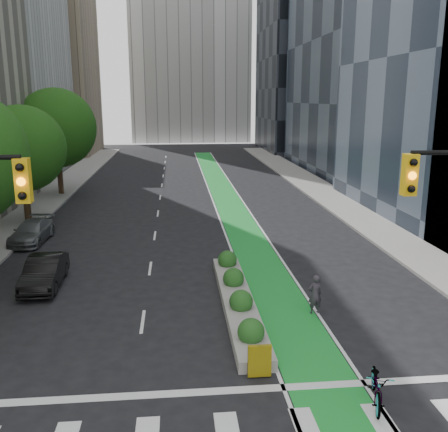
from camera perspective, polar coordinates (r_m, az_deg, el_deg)
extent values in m
plane|color=black|center=(14.05, 0.15, -22.02)|extent=(160.00, 160.00, 0.00)
cube|color=gray|center=(38.77, -21.39, 0.40)|extent=(3.60, 90.00, 0.15)
cube|color=gray|center=(39.46, 13.71, 1.16)|extent=(3.60, 90.00, 0.15)
cube|color=green|center=(42.39, 0.14, 2.27)|extent=(2.20, 70.00, 0.01)
cube|color=tan|center=(79.81, -20.04, 16.05)|extent=(14.00, 16.00, 26.00)
cube|color=black|center=(82.38, 9.76, 17.22)|extent=(14.00, 18.00, 28.00)
cylinder|color=black|center=(35.32, -21.71, 2.78)|extent=(0.44, 0.44, 4.48)
sphere|color=#18420E|center=(34.97, -22.10, 7.16)|extent=(5.60, 5.60, 5.60)
cylinder|color=black|center=(44.85, -18.31, 5.54)|extent=(0.44, 0.44, 5.15)
sphere|color=#18420E|center=(44.57, -18.60, 9.52)|extent=(6.60, 6.60, 6.60)
cube|color=gold|center=(12.56, -21.99, 3.77)|extent=(0.34, 0.28, 1.05)
sphere|color=orange|center=(12.41, -22.19, 3.64)|extent=(0.20, 0.20, 0.20)
cube|color=gold|center=(13.39, 20.44, 4.43)|extent=(0.34, 0.28, 1.05)
sphere|color=orange|center=(13.25, 20.74, 4.32)|extent=(0.20, 0.20, 0.20)
cube|color=gray|center=(20.17, 1.58, -9.82)|extent=(1.20, 10.00, 0.40)
cube|color=yellow|center=(15.40, 4.08, -16.18)|extent=(0.70, 0.12, 1.00)
sphere|color=#194C19|center=(16.83, 3.11, -13.06)|extent=(0.90, 0.90, 0.90)
sphere|color=#194C19|center=(19.08, 1.97, -9.75)|extent=(0.90, 0.90, 0.90)
sphere|color=#194C19|center=(21.39, 1.09, -7.14)|extent=(0.90, 0.90, 0.90)
sphere|color=#194C19|center=(23.73, 0.39, -5.04)|extent=(0.90, 0.90, 0.90)
imported|color=gray|center=(14.89, 17.08, -17.99)|extent=(1.26, 2.13, 1.06)
imported|color=#352E38|center=(19.71, 10.36, -8.78)|extent=(0.63, 0.48, 1.56)
imported|color=black|center=(23.43, -19.83, -6.04)|extent=(1.53, 4.13, 1.35)
imported|color=#595C5E|center=(30.86, -21.10, -1.67)|extent=(1.99, 4.37, 1.24)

